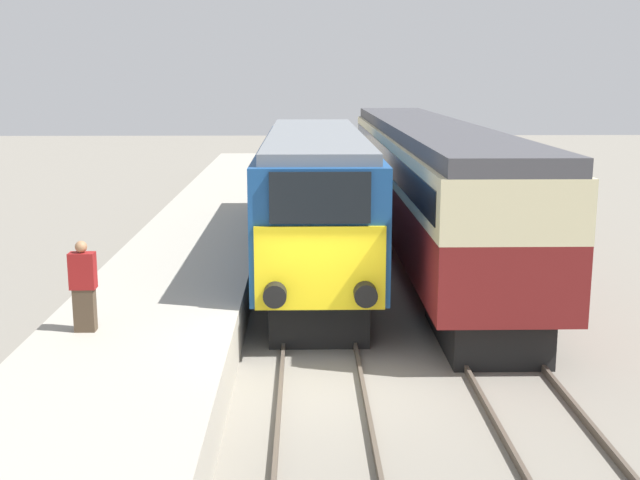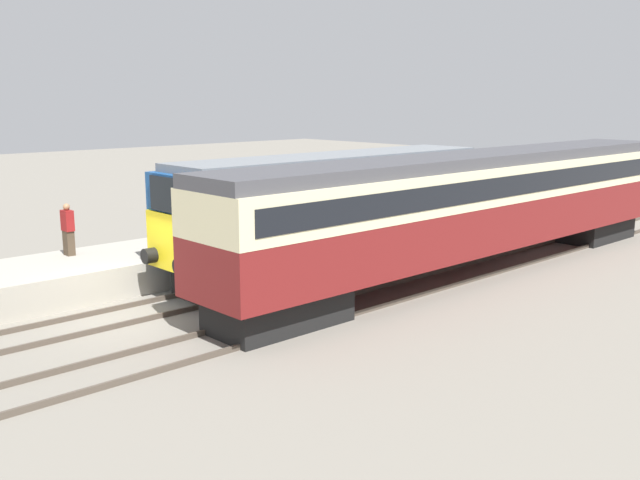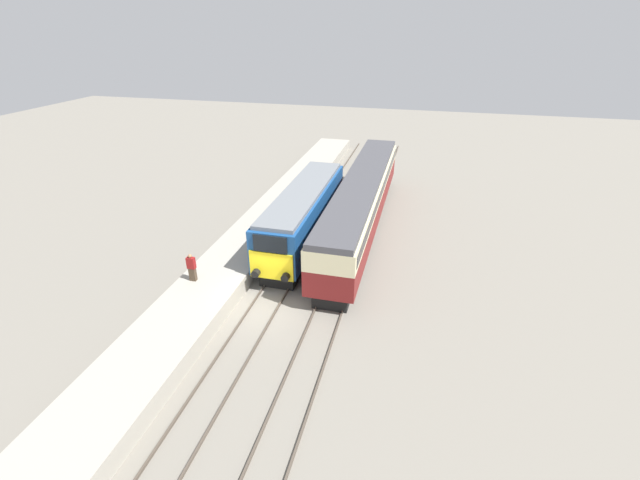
{
  "view_description": "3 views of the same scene",
  "coord_description": "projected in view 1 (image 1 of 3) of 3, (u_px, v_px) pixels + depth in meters",
  "views": [
    {
      "loc": [
        -0.3,
        -13.22,
        5.39
      ],
      "look_at": [
        0.0,
        1.53,
        2.34
      ],
      "focal_mm": 45.0,
      "sensor_mm": 36.0,
      "label": 1
    },
    {
      "loc": [
        16.92,
        -8.63,
        5.76
      ],
      "look_at": [
        1.7,
        5.53,
        1.6
      ],
      "focal_mm": 40.0,
      "sensor_mm": 36.0,
      "label": 2
    },
    {
      "loc": [
        7.42,
        -17.19,
        13.62
      ],
      "look_at": [
        1.7,
        5.53,
        1.6
      ],
      "focal_mm": 24.0,
      "sensor_mm": 36.0,
      "label": 3
    }
  ],
  "objects": [
    {
      "name": "passenger_carriage",
      "position": [
        425.0,
        174.0,
        24.34
      ],
      "size": [
        2.75,
        21.29,
        4.0
      ],
      "color": "black",
      "rests_on": "ground_plane"
    },
    {
      "name": "person_on_platform",
      "position": [
        84.0,
        287.0,
        13.95
      ],
      "size": [
        0.44,
        0.26,
        1.62
      ],
      "color": "#473828",
      "rests_on": "platform_left"
    },
    {
      "name": "rails_near_track",
      "position": [
        317.0,
        305.0,
        18.92
      ],
      "size": [
        1.51,
        60.0,
        0.14
      ],
      "color": "#4C4238",
      "rests_on": "ground_plane"
    },
    {
      "name": "rails_far_track",
      "position": [
        460.0,
        304.0,
        18.99
      ],
      "size": [
        1.5,
        60.0,
        0.14
      ],
      "color": "#4C4238",
      "rests_on": "ground_plane"
    },
    {
      "name": "ground_plane",
      "position": [
        322.0,
        388.0,
        14.04
      ],
      "size": [
        120.0,
        120.0,
        0.0
      ],
      "primitive_type": "plane",
      "color": "slate"
    },
    {
      "name": "platform_left",
      "position": [
        194.0,
        259.0,
        21.71
      ],
      "size": [
        3.5,
        50.0,
        0.97
      ],
      "color": "#9E998C",
      "rests_on": "ground_plane"
    },
    {
      "name": "locomotive",
      "position": [
        315.0,
        199.0,
        21.25
      ],
      "size": [
        2.7,
        13.07,
        3.93
      ],
      "color": "black",
      "rests_on": "ground_plane"
    }
  ]
}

